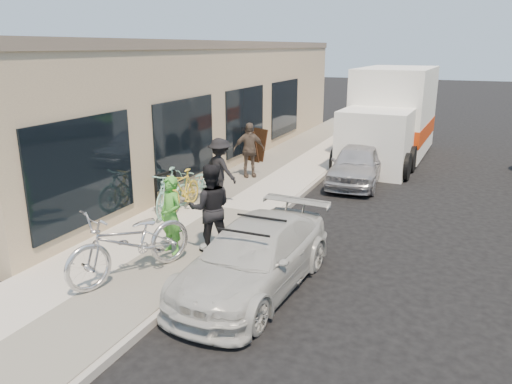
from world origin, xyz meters
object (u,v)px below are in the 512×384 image
(sandwich_board, at_px, (254,145))
(cruiser_bike_c, at_px, (183,190))
(sedan_white, at_px, (254,257))
(man_standing, at_px, (210,208))
(moving_truck, at_px, (391,119))
(cruiser_bike_a, at_px, (169,192))
(bystander_a, at_px, (220,169))
(bike_rack, at_px, (166,188))
(tandem_bike, at_px, (131,242))
(woman_rider, at_px, (171,215))
(cruiser_bike_b, at_px, (195,184))
(bystander_b, at_px, (249,150))
(sedan_silver, at_px, (357,164))

(sandwich_board, xyz_separation_m, cruiser_bike_c, (0.51, -5.63, -0.09))
(sandwich_board, height_order, sedan_white, sandwich_board)
(man_standing, bearing_deg, moving_truck, -129.20)
(moving_truck, bearing_deg, man_standing, -97.47)
(sedan_white, bearing_deg, cruiser_bike_a, 146.52)
(bystander_a, bearing_deg, bike_rack, 81.97)
(sedan_white, bearing_deg, tandem_bike, -157.63)
(bike_rack, height_order, cruiser_bike_c, bike_rack)
(woman_rider, height_order, man_standing, man_standing)
(bike_rack, xyz_separation_m, cruiser_bike_a, (0.15, -0.11, -0.06))
(tandem_bike, relative_size, cruiser_bike_c, 1.53)
(cruiser_bike_b, xyz_separation_m, bystander_b, (0.28, 2.84, 0.40))
(sedan_white, distance_m, bystander_a, 4.90)
(bike_rack, distance_m, sedan_silver, 6.11)
(bike_rack, bearing_deg, sedan_silver, 53.41)
(sedan_silver, bearing_deg, moving_truck, 83.40)
(woman_rider, bearing_deg, man_standing, 52.05)
(sedan_white, xyz_separation_m, sedan_silver, (0.16, 7.56, 0.03))
(cruiser_bike_a, bearing_deg, cruiser_bike_c, 58.74)
(sandwich_board, height_order, cruiser_bike_c, sandwich_board)
(bike_rack, distance_m, cruiser_bike_a, 0.20)
(bike_rack, distance_m, tandem_bike, 3.64)
(sedan_white, relative_size, cruiser_bike_c, 2.57)
(man_standing, height_order, bystander_a, man_standing)
(bike_rack, relative_size, cruiser_bike_a, 0.55)
(sandwich_board, distance_m, cruiser_bike_c, 5.65)
(bike_rack, height_order, man_standing, man_standing)
(sedan_silver, relative_size, bystander_b, 2.13)
(tandem_bike, xyz_separation_m, cruiser_bike_b, (-1.25, 4.38, -0.20))
(cruiser_bike_b, bearing_deg, sedan_silver, 54.46)
(sedan_white, distance_m, cruiser_bike_b, 4.94)
(woman_rider, relative_size, bystander_a, 0.94)
(cruiser_bike_a, bearing_deg, man_standing, -53.10)
(tandem_bike, bearing_deg, cruiser_bike_a, 133.37)
(cruiser_bike_a, bearing_deg, sedan_silver, 41.22)
(bystander_a, relative_size, bystander_b, 0.97)
(man_standing, bearing_deg, cruiser_bike_b, -85.01)
(cruiser_bike_b, bearing_deg, bike_rack, -95.40)
(sandwich_board, relative_size, woman_rider, 0.72)
(sandwich_board, height_order, sedan_silver, sandwich_board)
(woman_rider, bearing_deg, moving_truck, 99.49)
(bike_rack, xyz_separation_m, cruiser_bike_c, (0.29, 0.32, -0.11))
(bike_rack, height_order, bystander_b, bystander_b)
(bike_rack, relative_size, sandwich_board, 0.89)
(cruiser_bike_b, bearing_deg, tandem_bike, -68.01)
(moving_truck, relative_size, cruiser_bike_c, 4.23)
(man_standing, xyz_separation_m, cruiser_bike_b, (-1.96, 2.80, -0.44))
(cruiser_bike_a, relative_size, bystander_b, 1.06)
(sedan_white, bearing_deg, sandwich_board, 117.21)
(tandem_bike, relative_size, cruiser_bike_a, 1.37)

